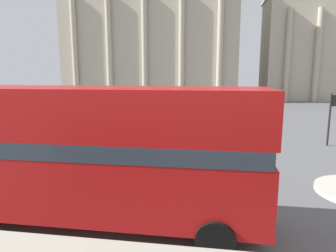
% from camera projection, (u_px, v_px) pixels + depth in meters
% --- Properties ---
extents(double_decker_bus, '(10.08, 2.63, 4.17)m').
position_uv_depth(double_decker_bus, '(91.00, 151.00, 8.75)').
color(double_decker_bus, black).
rests_on(double_decker_bus, ground_plane).
extents(plaza_building_left, '(30.19, 16.21, 20.87)m').
position_uv_depth(plaza_building_left, '(154.00, 41.00, 54.97)').
color(plaza_building_left, '#B2A893').
rests_on(plaza_building_left, ground_plane).
extents(traffic_light_mid, '(0.42, 0.24, 3.34)m').
position_uv_depth(traffic_light_mid, '(331.00, 112.00, 18.83)').
color(traffic_light_mid, black).
rests_on(traffic_light_mid, ground_plane).
extents(pedestrian_white, '(0.32, 0.32, 1.79)m').
position_uv_depth(pedestrian_white, '(20.00, 144.00, 15.08)').
color(pedestrian_white, '#282B33').
rests_on(pedestrian_white, ground_plane).
extents(pedestrian_grey, '(0.32, 0.32, 1.63)m').
position_uv_depth(pedestrian_grey, '(220.00, 114.00, 27.56)').
color(pedestrian_grey, '#282B33').
rests_on(pedestrian_grey, ground_plane).
extents(pedestrian_red, '(0.32, 0.32, 1.66)m').
position_uv_depth(pedestrian_red, '(127.00, 126.00, 20.87)').
color(pedestrian_red, '#282B33').
rests_on(pedestrian_red, ground_plane).
extents(pedestrian_olive, '(0.32, 0.32, 1.70)m').
position_uv_depth(pedestrian_olive, '(260.00, 111.00, 29.08)').
color(pedestrian_olive, '#282B33').
rests_on(pedestrian_olive, ground_plane).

